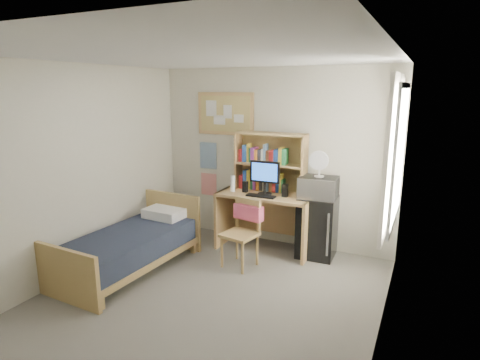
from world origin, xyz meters
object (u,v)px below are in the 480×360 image
at_px(mini_fridge, 317,227).
at_px(desk_fan, 320,165).
at_px(speaker_right, 285,190).
at_px(bulletin_board, 225,114).
at_px(desk, 266,221).
at_px(desk_chair, 240,234).
at_px(speaker_left, 245,187).
at_px(monitor, 265,179).
at_px(microwave, 319,187).
at_px(bed, 129,252).

distance_m(mini_fridge, desk_fan, 0.87).
xyz_separation_m(speaker_right, desk_fan, (0.43, 0.12, 0.37)).
bearing_deg(speaker_right, bulletin_board, 160.01).
height_order(bulletin_board, desk, bulletin_board).
bearing_deg(desk_chair, speaker_left, 119.47).
distance_m(desk_chair, monitor, 0.89).
bearing_deg(desk_chair, mini_fridge, 54.50).
xyz_separation_m(desk, speaker_left, (-0.30, -0.06, 0.50)).
distance_m(desk_chair, microwave, 1.24).
xyz_separation_m(mini_fridge, speaker_left, (-1.03, -0.15, 0.50)).
relative_size(mini_fridge, speaker_right, 4.73).
xyz_separation_m(bulletin_board, bed, (-0.50, -1.76, -1.67)).
bearing_deg(microwave, speaker_right, -166.48).
bearing_deg(microwave, bulletin_board, 167.58).
height_order(monitor, microwave, monitor).
bearing_deg(bed, monitor, 48.66).
relative_size(speaker_left, speaker_right, 0.89).
bearing_deg(desk_fan, speaker_right, -166.48).
xyz_separation_m(speaker_right, microwave, (0.43, 0.12, 0.06)).
relative_size(desk, monitor, 2.94).
distance_m(speaker_left, desk_fan, 1.11).
relative_size(bed, speaker_right, 10.12).
bearing_deg(speaker_left, bulletin_board, 141.82).
bearing_deg(desk, desk_fan, 4.72).
height_order(mini_fridge, microwave, microwave).
height_order(speaker_right, microwave, microwave).
distance_m(bulletin_board, desk, 1.74).
distance_m(monitor, desk_fan, 0.78).
bearing_deg(speaker_left, monitor, 0.00).
height_order(desk_chair, desk_fan, desk_fan).
bearing_deg(mini_fridge, bed, -146.20).
bearing_deg(bed, desk_chair, 33.20).
height_order(desk, monitor, monitor).
relative_size(desk, speaker_right, 7.50).
bearing_deg(desk, mini_fridge, 6.27).
bearing_deg(desk, bed, -133.38).
xyz_separation_m(bulletin_board, desk_chair, (0.73, -1.04, -1.47)).
xyz_separation_m(desk_chair, speaker_right, (0.39, 0.64, 0.48)).
xyz_separation_m(desk, mini_fridge, (0.73, 0.09, 0.00)).
bearing_deg(speaker_right, desk_fan, 15.51).
distance_m(speaker_left, speaker_right, 0.60).
height_order(bulletin_board, desk_chair, bulletin_board).
bearing_deg(mini_fridge, microwave, -90.00).
bearing_deg(speaker_left, bed, -127.40).
relative_size(desk, bed, 0.74).
relative_size(mini_fridge, microwave, 1.70).
xyz_separation_m(desk_chair, speaker_left, (-0.21, 0.63, 0.47)).
bearing_deg(monitor, mini_fridge, 10.85).
height_order(desk, speaker_right, speaker_right).
xyz_separation_m(mini_fridge, desk_fan, (0.00, -0.02, 0.87)).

